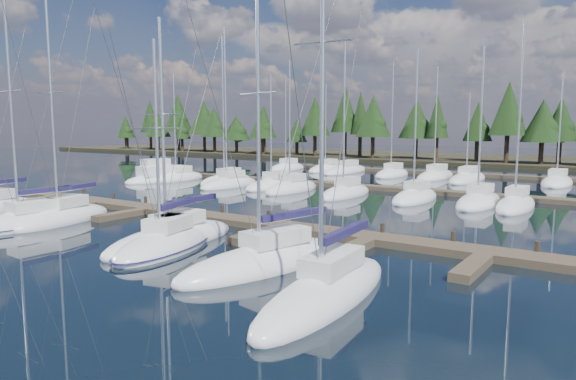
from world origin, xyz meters
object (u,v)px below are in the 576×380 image
Objects in this scene: front_sailboat_1 at (26,223)px; motor_yacht_left at (159,177)px; main_dock at (206,219)px; front_sailboat_4 at (165,245)px; front_sailboat_3 at (173,239)px; front_sailboat_6 at (327,291)px; front_sailboat_2 at (63,218)px; front_sailboat_5 at (268,261)px.

front_sailboat_1 is 27.39m from motor_yacht_left.
front_sailboat_4 is at bearing -61.84° from main_dock.
front_sailboat_3 is 0.76× the size of front_sailboat_6.
front_sailboat_1 is at bearing -59.05° from motor_yacht_left.
front_sailboat_1 is at bearing -95.56° from front_sailboat_2.
front_sailboat_3 is 7.08m from front_sailboat_5.
front_sailboat_4 is at bearing -41.25° from motor_yacht_left.
main_dock is 2.64× the size of front_sailboat_6.
front_sailboat_6 reaches higher than main_dock.
front_sailboat_1 reaches higher than motor_yacht_left.
motor_yacht_left reaches higher than main_dock.
front_sailboat_6 is at bearing -15.29° from front_sailboat_3.
front_sailboat_5 is 4.98m from front_sailboat_6.
main_dock is 12.16m from front_sailboat_5.
front_sailboat_4 reaches higher than main_dock.
front_sailboat_6 is at bearing -8.92° from front_sailboat_2.
front_sailboat_3 is at bearing 120.27° from front_sailboat_4.
front_sailboat_2 is at bearing 84.44° from front_sailboat_1.
front_sailboat_2 reaches higher than front_sailboat_4.
front_sailboat_6 is 44.09m from motor_yacht_left.
front_sailboat_2 is at bearing 176.25° from front_sailboat_5.
front_sailboat_2 is 0.93× the size of front_sailboat_6.
main_dock is at bearing 35.60° from front_sailboat_2.
front_sailboat_5 is 1.55× the size of motor_yacht_left.
front_sailboat_6 is at bearing -31.85° from main_dock.
front_sailboat_3 is (3.10, -5.91, 0.08)m from main_dock.
front_sailboat_3 is at bearing -40.46° from motor_yacht_left.
motor_yacht_left is at bearing 138.75° from front_sailboat_4.
front_sailboat_3 is at bearing -1.95° from front_sailboat_2.
main_dock is 26.98m from motor_yacht_left.
front_sailboat_3 is at bearing -62.29° from main_dock.
front_sailboat_3 is 1.44m from front_sailboat_4.
front_sailboat_1 is at bearing -135.11° from main_dock.
main_dock is 2.86× the size of front_sailboat_1.
front_sailboat_4 is at bearing 170.03° from front_sailboat_6.
front_sailboat_2 is at bearing 171.08° from front_sailboat_6.
front_sailboat_5 is at bearing -33.49° from main_dock.
front_sailboat_2 is (-7.74, -5.54, 0.11)m from main_dock.
front_sailboat_6 is (10.72, -1.88, 0.04)m from front_sailboat_4.
front_sailboat_6 is (4.41, -2.33, 0.03)m from front_sailboat_5.
motor_yacht_left is (-25.16, 21.45, 0.20)m from front_sailboat_3.
front_sailboat_6 is at bearing -27.82° from front_sailboat_5.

